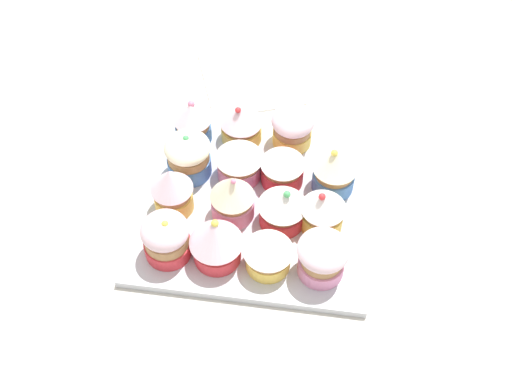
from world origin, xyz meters
The scene contains 18 objects.
ground_plane centered at (0.00, 0.00, -1.50)cm, with size 180.00×180.00×3.00cm, color beige.
baking_tray centered at (0.00, 0.00, 0.60)cm, with size 31.29×31.29×1.20cm.
cupcake_0 centered at (-9.47, -10.54, 4.69)cm, with size 5.53×5.53×7.12cm.
cupcake_1 centered at (-3.16, -9.86, 4.66)cm, with size 6.37×6.37×7.01cm.
cupcake_2 centered at (3.25, -10.68, 5.23)cm, with size 5.64×5.64×7.72cm.
cupcake_3 centered at (10.29, -9.92, 4.63)cm, with size 6.06×6.06×7.12cm.
cupcake_4 centered at (-10.36, -3.58, 4.51)cm, with size 6.11×6.11×6.78cm.
cupcake_5 centered at (-3.48, -2.83, 4.87)cm, with size 6.64×6.64×7.05cm.
cupcake_6 centered at (3.21, -2.68, 5.07)cm, with size 5.86×5.86×7.87cm.
cupcake_7 centered at (10.23, -3.57, 5.18)cm, with size 6.77×6.77×7.81cm.
cupcake_8 centered at (-10.66, 3.86, 4.53)cm, with size 6.22×6.22×6.42cm.
cupcake_9 centered at (-3.23, 3.23, 4.72)cm, with size 6.14×6.14×6.85cm.
cupcake_10 centered at (3.60, 3.95, 4.66)cm, with size 6.43×6.43×6.97cm.
cupcake_11 centered at (10.50, 2.95, 4.49)cm, with size 6.30×6.30×6.24cm.
cupcake_12 centered at (-3.16, 10.29, 5.07)cm, with size 6.21×6.21×7.75cm.
cupcake_13 centered at (3.61, 9.20, 4.84)cm, with size 5.90×5.90×7.31cm.
cupcake_14 centered at (10.44, 9.59, 4.66)cm, with size 6.42×6.42×6.56cm.
napkin centered at (-24.46, -4.27, 0.30)cm, with size 15.27×14.92×0.60cm, color white.
Camera 1 is at (49.99, 6.83, 69.27)cm, focal length 43.19 mm.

